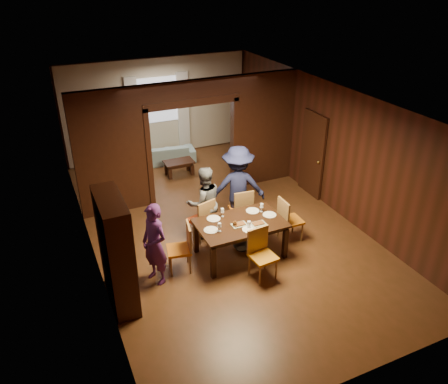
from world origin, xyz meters
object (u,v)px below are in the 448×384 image
chair_right (291,219)px  chair_far_r (241,208)px  person_purple (155,245)px  chair_near (263,255)px  person_navy (238,187)px  sofa (163,154)px  hutch (116,252)px  chair_left (179,248)px  coffee_table (179,168)px  chair_far_l (201,219)px  dining_table (240,238)px  person_grey (204,203)px

chair_right → chair_far_r: bearing=42.0°
person_purple → chair_near: size_ratio=1.62×
person_navy → chair_right: person_navy is taller
sofa → hutch: (-2.42, -5.35, 0.73)m
sofa → person_navy: bearing=104.8°
chair_left → hutch: bearing=-61.1°
coffee_table → chair_far_l: (-0.61, -3.19, 0.28)m
person_navy → chair_right: bearing=146.0°
sofa → chair_right: chair_right is taller
dining_table → chair_near: 0.82m
person_grey → chair_right: person_grey is taller
person_grey → chair_right: 1.84m
sofa → chair_far_r: (0.49, -4.10, 0.22)m
person_purple → person_grey: size_ratio=0.99×
person_purple → person_grey: bearing=102.8°
person_navy → chair_far_r: size_ratio=1.91×
person_navy → sofa: size_ratio=1.02×
dining_table → chair_far_l: (-0.49, 0.86, 0.10)m
chair_left → chair_right: same height
chair_far_l → hutch: 2.35m
person_purple → dining_table: person_purple is taller
coffee_table → dining_table: bearing=-91.6°
hutch → sofa: bearing=65.6°
chair_left → person_navy: bearing=132.7°
chair_far_r → person_navy: bearing=-83.6°
hutch → person_grey: bearing=31.7°
chair_near → chair_left: bearing=142.0°
chair_far_l → person_navy: bearing=176.2°
chair_far_r → coffee_table: bearing=-77.7°
person_purple → coffee_table: person_purple is taller
chair_far_r → hutch: hutch is taller
person_navy → chair_far_l: (-0.95, -0.22, -0.44)m
person_purple → person_navy: 2.49m
person_navy → chair_near: person_navy is taller
person_purple → sofa: 5.41m
chair_far_r → person_grey: bearing=4.0°
sofa → chair_far_r: chair_far_r is taller
person_purple → chair_far_l: person_purple is taller
coffee_table → chair_near: 4.86m
coffee_table → chair_far_l: 3.26m
person_navy → hutch: hutch is taller
sofa → chair_far_l: size_ratio=1.87×
person_navy → chair_far_l: 1.07m
sofa → chair_left: (-1.23, -4.98, 0.22)m
chair_left → chair_near: same height
sofa → chair_right: 5.11m
chair_near → chair_far_l: bearing=103.3°
person_grey → sofa: bearing=-95.3°
chair_right → dining_table: bearing=94.2°
chair_far_l → sofa: bearing=-113.1°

